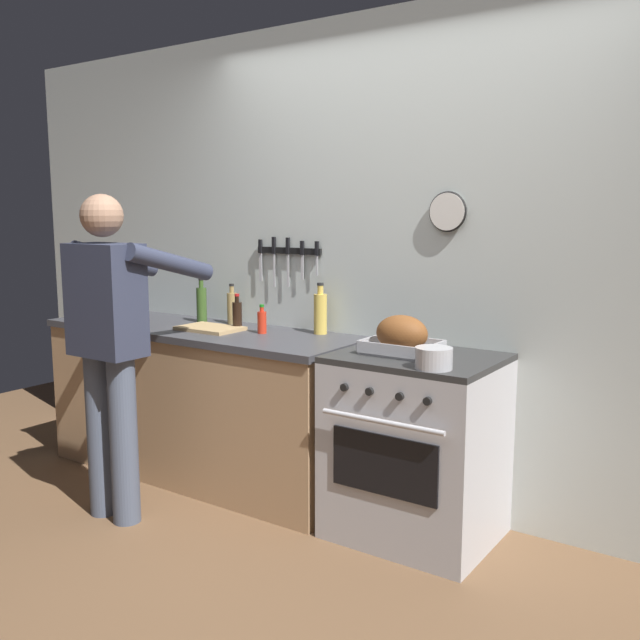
% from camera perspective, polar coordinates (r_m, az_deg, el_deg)
% --- Properties ---
extents(ground_plane, '(8.00, 8.00, 0.00)m').
position_cam_1_polar(ground_plane, '(3.03, -5.68, -22.55)').
color(ground_plane, brown).
extents(wall_back, '(6.00, 0.13, 2.60)m').
position_cam_1_polar(wall_back, '(3.73, 7.52, 4.50)').
color(wall_back, silver).
rests_on(wall_back, ground).
extents(counter_block, '(2.03, 0.65, 0.90)m').
position_cam_1_polar(counter_block, '(4.28, -9.56, -6.54)').
color(counter_block, tan).
rests_on(counter_block, ground).
extents(stove, '(0.76, 0.67, 0.90)m').
position_cam_1_polar(stove, '(3.48, 7.77, -10.11)').
color(stove, '#BCBCC1').
rests_on(stove, ground).
extents(person_cook, '(0.51, 0.63, 1.66)m').
position_cam_1_polar(person_cook, '(3.69, -16.61, -1.30)').
color(person_cook, '#4C566B').
rests_on(person_cook, ground).
extents(roasting_pan, '(0.35, 0.26, 0.19)m').
position_cam_1_polar(roasting_pan, '(3.37, 6.65, -1.32)').
color(roasting_pan, '#B7B7BC').
rests_on(roasting_pan, stove).
extents(saucepan, '(0.16, 0.16, 0.09)m').
position_cam_1_polar(saucepan, '(3.08, 9.22, -3.07)').
color(saucepan, '#B7B7BC').
rests_on(saucepan, stove).
extents(cutting_board, '(0.36, 0.24, 0.02)m').
position_cam_1_polar(cutting_board, '(4.09, -8.91, -0.67)').
color(cutting_board, tan).
rests_on(cutting_board, counter_block).
extents(bottle_cooking_oil, '(0.07, 0.07, 0.29)m').
position_cam_1_polar(bottle_cooking_oil, '(3.90, 0.03, 0.61)').
color(bottle_cooking_oil, gold).
rests_on(bottle_cooking_oil, counter_block).
extents(bottle_soy_sauce, '(0.06, 0.06, 0.21)m').
position_cam_1_polar(bottle_soy_sauce, '(4.09, -6.74, 0.45)').
color(bottle_soy_sauce, black).
rests_on(bottle_soy_sauce, counter_block).
extents(bottle_hot_sauce, '(0.05, 0.05, 0.16)m').
position_cam_1_polar(bottle_hot_sauce, '(3.93, -4.74, -0.13)').
color(bottle_hot_sauce, red).
rests_on(bottle_hot_sauce, counter_block).
extents(bottle_vinegar, '(0.06, 0.06, 0.24)m').
position_cam_1_polar(bottle_vinegar, '(4.28, -7.16, 1.04)').
color(bottle_vinegar, '#997F4C').
rests_on(bottle_vinegar, counter_block).
extents(bottle_olive_oil, '(0.06, 0.06, 0.27)m').
position_cam_1_polar(bottle_olive_oil, '(4.37, -9.59, 1.31)').
color(bottle_olive_oil, '#385623').
rests_on(bottle_olive_oil, counter_block).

